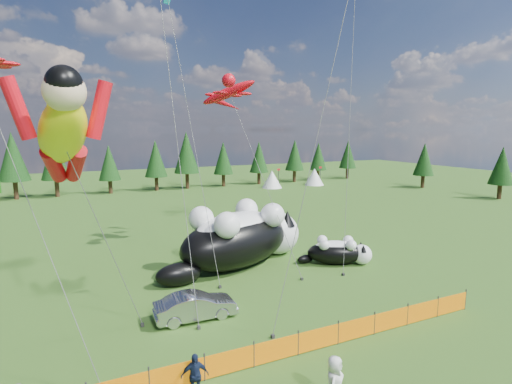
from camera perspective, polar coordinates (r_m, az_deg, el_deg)
ground at (r=19.74m, az=-1.38°, el=-18.83°), size 160.00×160.00×0.00m
safety_fence at (r=17.14m, az=2.96°, el=-21.55°), size 22.06×0.06×1.10m
tree_line at (r=61.64m, az=-18.50°, el=3.60°), size 90.00×4.00×8.00m
festival_tents at (r=59.35m, az=-7.19°, el=1.28°), size 50.00×3.20×2.80m
cat_large at (r=27.30m, az=-1.98°, el=-6.32°), size 11.38×6.93×4.26m
cat_small at (r=28.37m, az=11.73°, el=-8.31°), size 4.79×3.40×1.87m
car at (r=20.48m, az=-8.62°, el=-15.81°), size 4.04×1.52×1.32m
spectator_c at (r=15.22m, az=-8.74°, el=-24.54°), size 1.04×0.68×1.64m
spectator_e at (r=14.77m, az=11.14°, el=-25.24°), size 1.07×1.06×1.87m
superhero_kite at (r=14.79m, az=-25.94°, el=7.62°), size 5.34×6.19×11.75m
gecko_kite at (r=32.28m, az=-3.98°, el=13.97°), size 7.10×13.48×15.52m
diamond_kite_d at (r=28.09m, az=-12.03°, el=23.21°), size 1.69×6.19×18.48m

